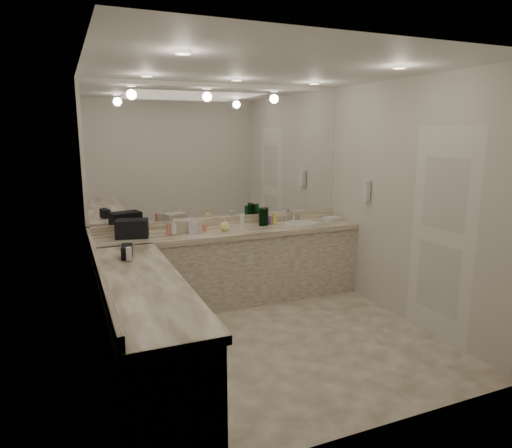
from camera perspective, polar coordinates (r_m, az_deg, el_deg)
name	(u,v)px	position (r m, az deg, el deg)	size (l,w,h in m)	color
floor	(273,341)	(4.67, 2.09, -14.46)	(3.20, 3.20, 0.00)	beige
ceiling	(275,67)	(4.24, 2.37, 19.03)	(3.20, 3.20, 0.00)	white
wall_back	(222,193)	(5.64, -4.30, 3.89)	(3.20, 0.02, 2.60)	silver
wall_left	(93,226)	(3.87, -19.71, -0.25)	(0.02, 3.00, 2.60)	silver
wall_right	(409,202)	(5.15, 18.57, 2.59)	(0.02, 3.00, 2.60)	silver
vanity_back_base	(231,268)	(5.55, -3.16, -5.52)	(3.20, 0.60, 0.84)	beige
vanity_back_top	(231,232)	(5.43, -3.17, -1.01)	(3.20, 0.64, 0.06)	beige
vanity_left_base	(143,337)	(3.89, -13.98, -13.55)	(0.60, 2.40, 0.84)	beige
vanity_left_top	(141,284)	(3.72, -14.17, -7.24)	(0.64, 2.42, 0.06)	beige
backsplash_back	(223,221)	(5.68, -4.18, 0.36)	(3.20, 0.04, 0.10)	beige
backsplash_left	(99,268)	(3.96, -19.08, -5.20)	(0.04, 3.00, 0.10)	beige
mirror_back	(222,154)	(5.59, -4.33, 8.71)	(3.12, 0.01, 1.55)	white
mirror_left	(90,167)	(3.81, -20.01, 6.77)	(0.01, 2.92, 1.55)	white
sink	(301,224)	(5.82, 5.62, 0.05)	(0.44, 0.44, 0.03)	white
faucet	(293,215)	(5.98, 4.67, 1.12)	(0.24, 0.16, 0.14)	silver
wall_phone	(366,190)	(5.65, 13.56, 4.12)	(0.06, 0.10, 0.24)	white
door	(441,235)	(4.83, 22.17, -1.25)	(0.02, 0.82, 2.10)	white
black_toiletry_bag	(132,229)	(5.17, -15.24, -0.57)	(0.35, 0.22, 0.20)	black
black_bag_spill	(127,252)	(4.37, -15.83, -3.35)	(0.10, 0.21, 0.11)	black
cream_cosmetic_case	(184,226)	(5.32, -8.98, -0.26)	(0.25, 0.16, 0.15)	beige
hand_towel	(332,219)	(6.08, 9.46, 0.68)	(0.24, 0.16, 0.04)	white
lotion_left	(129,255)	(4.24, -15.59, -3.74)	(0.05, 0.05, 0.12)	white
soap_bottle_a	(173,227)	(5.20, -10.31, -0.34)	(0.07, 0.07, 0.19)	white
soap_bottle_b	(193,225)	(5.23, -7.93, -0.10)	(0.09, 0.09, 0.20)	white
soap_bottle_c	(225,224)	(5.35, -3.94, -0.05)	(0.12, 0.12, 0.15)	#F5EE8F
green_bottle_0	(262,217)	(5.71, 0.79, 0.93)	(0.07, 0.07, 0.19)	#094A19
green_bottle_1	(265,217)	(5.63, 1.14, 0.90)	(0.07, 0.07, 0.22)	#094A19
green_bottle_2	(262,219)	(5.61, 0.73, 0.66)	(0.06, 0.06, 0.18)	#094A19
green_bottle_3	(262,216)	(5.69, 0.71, 1.00)	(0.07, 0.07, 0.21)	#094A19
green_bottle_4	(266,216)	(5.73, 1.22, 1.07)	(0.07, 0.07, 0.21)	#094A19
amenity_bottle_0	(138,235)	(5.13, -14.57, -1.30)	(0.05, 0.05, 0.08)	#9966B2
amenity_bottle_1	(274,219)	(5.72, 2.29, 0.64)	(0.05, 0.05, 0.14)	#F2D84C
amenity_bottle_2	(205,228)	(5.37, -6.43, -0.48)	(0.05, 0.05, 0.07)	#E57F66
amenity_bottle_3	(271,220)	(5.71, 1.84, 0.47)	(0.05, 0.05, 0.11)	#9966B2
amenity_bottle_4	(168,229)	(5.18, -10.95, -0.66)	(0.04, 0.04, 0.14)	#E57F66
amenity_bottle_5	(242,221)	(5.58, -1.81, 0.42)	(0.06, 0.06, 0.15)	white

